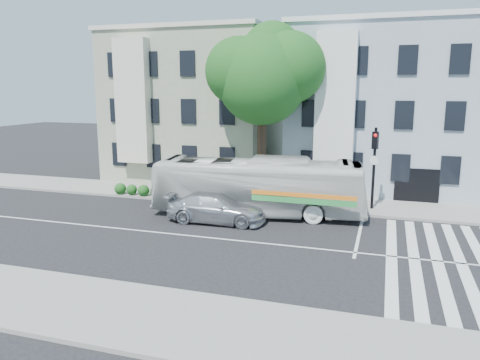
% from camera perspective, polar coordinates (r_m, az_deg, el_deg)
% --- Properties ---
extents(ground, '(120.00, 120.00, 0.00)m').
position_cam_1_polar(ground, '(22.36, -3.11, -7.11)').
color(ground, black).
rests_on(ground, ground).
extents(sidewalk_far, '(80.00, 4.00, 0.15)m').
position_cam_1_polar(sidewalk_far, '(29.67, 2.35, -2.33)').
color(sidewalk_far, gray).
rests_on(sidewalk_far, ground).
extents(sidewalk_near, '(80.00, 4.00, 0.15)m').
position_cam_1_polar(sidewalk_near, '(15.67, -13.87, -15.48)').
color(sidewalk_near, gray).
rests_on(sidewalk_near, ground).
extents(building_left, '(12.00, 10.00, 11.00)m').
position_cam_1_polar(building_left, '(37.78, -5.14, 8.88)').
color(building_left, gray).
rests_on(building_left, ground).
extents(building_right, '(12.00, 10.00, 11.00)m').
position_cam_1_polar(building_right, '(34.87, 16.85, 8.25)').
color(building_right, '#93A1AF').
rests_on(building_right, ground).
extents(street_tree, '(7.30, 5.90, 11.10)m').
position_cam_1_polar(street_tree, '(29.54, 2.97, 12.78)').
color(street_tree, '#2D2116').
rests_on(street_tree, ground).
extents(bus, '(4.19, 11.94, 3.26)m').
position_cam_1_polar(bus, '(25.90, 2.24, -0.81)').
color(bus, silver).
rests_on(bus, ground).
extents(sedan, '(2.32, 5.34, 1.53)m').
position_cam_1_polar(sedan, '(24.77, -2.89, -3.43)').
color(sedan, silver).
rests_on(sedan, ground).
extents(hedge, '(8.52, 2.26, 0.70)m').
position_cam_1_polar(hedge, '(29.60, -7.37, -1.60)').
color(hedge, '#2A531B').
rests_on(hedge, sidewalk_far).
extents(traffic_signal, '(0.49, 0.55, 4.82)m').
position_cam_1_polar(traffic_signal, '(27.46, 16.06, 2.60)').
color(traffic_signal, black).
rests_on(traffic_signal, ground).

